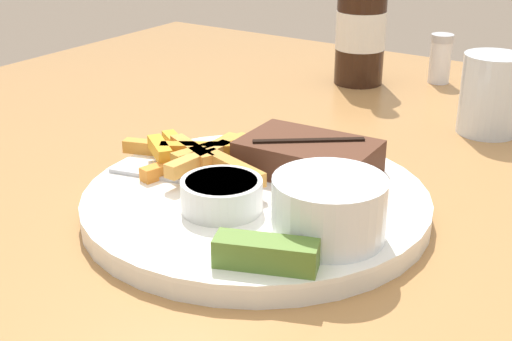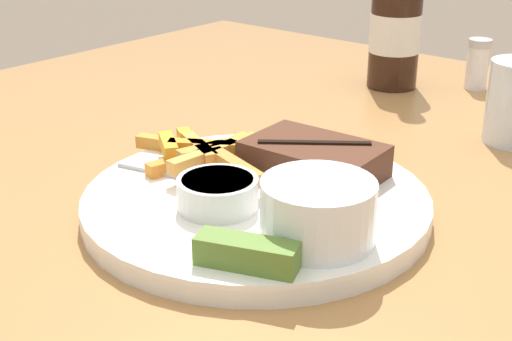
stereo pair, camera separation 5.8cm
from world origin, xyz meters
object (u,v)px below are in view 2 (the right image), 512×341
Objects in this scene: steak_portion at (314,159)px; dipping_sauce_cup at (218,192)px; salt_shaker at (478,64)px; fork_utensil at (179,175)px; knife_utensil at (263,172)px; dinner_plate at (256,203)px; coleslaw_cup at (318,207)px; beer_bottle at (395,30)px; pickle_spear at (247,253)px.

steak_portion is 0.10m from dipping_sauce_cup.
salt_shaker reaches higher than dipping_sauce_cup.
fork_utensil is 2.05× the size of salt_shaker.
dinner_plate is at bearing -147.49° from knife_utensil.
dipping_sauce_cup is (-0.09, -0.01, -0.01)m from coleslaw_cup.
coleslaw_cup is 0.13m from knife_utensil.
fork_utensil is at bearing -85.85° from beer_bottle.
salt_shaker is at bearing 98.66° from pickle_spear.
coleslaw_cup is 0.40× the size of beer_bottle.
coleslaw_cup is 0.16m from fork_utensil.
salt_shaker reaches higher than fork_utensil.
beer_bottle is (-0.10, 0.40, 0.07)m from dinner_plate.
salt_shaker is (-0.01, 0.46, 0.02)m from dinner_plate.
fork_utensil is at bearing -137.77° from steak_portion.
dinner_plate is at bearing -102.63° from steak_portion.
beer_bottle is (-0.10, 0.44, 0.04)m from dipping_sauce_cup.
steak_portion is 0.40m from salt_shaker.
dipping_sauce_cup reaches higher than fork_utensil.
knife_utensil is at bearing 29.11° from fork_utensil.
dinner_plate is 0.04m from knife_utensil.
coleslaw_cup is 0.09m from dipping_sauce_cup.
dipping_sauce_cup is 0.48× the size of fork_utensil.
salt_shaker reaches higher than dinner_plate.
dipping_sauce_cup is 0.07m from knife_utensil.
dinner_plate is at bearing -88.25° from salt_shaker.
pickle_spear is at bearing -53.15° from dinner_plate.
fork_utensil is 0.42m from beer_bottle.
steak_portion is 1.61× the size of pickle_spear.
knife_utensil is at bearing -137.82° from steak_portion.
dipping_sauce_cup is 0.39× the size of knife_utensil.
dipping_sauce_cup is 0.50m from salt_shaker.
steak_portion is 0.17m from pickle_spear.
salt_shaker is (-0.08, 0.56, 0.00)m from pickle_spear.
salt_shaker is (-0.03, 0.40, 0.00)m from steak_portion.
salt_shaker is (-0.10, 0.50, -0.01)m from coleslaw_cup.
fork_utensil is at bearing 151.69° from pickle_spear.
beer_bottle is (-0.08, 0.37, 0.05)m from knife_utensil.
coleslaw_cup is 0.62× the size of fork_utensil.
steak_portion is at bearing 110.04° from pickle_spear.
coleslaw_cup is 0.06m from pickle_spear.
knife_utensil is at bearing 120.96° from dinner_plate.
fork_utensil is at bearing 133.81° from knife_utensil.
dipping_sauce_cup is at bearing -175.70° from coleslaw_cup.
coleslaw_cup is at bearing -21.63° from dinner_plate.
dipping_sauce_cup is at bearing -167.55° from knife_utensil.
salt_shaker is at bearing 93.98° from steak_portion.
pickle_spear is 0.56m from salt_shaker.
dipping_sauce_cup is at bearing -88.98° from salt_shaker.
fork_utensil is (-0.14, 0.08, -0.01)m from pickle_spear.
beer_bottle is at bearing 109.33° from pickle_spear.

